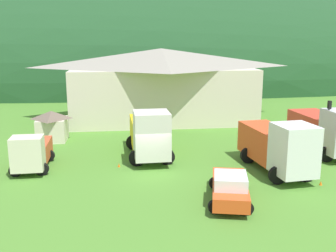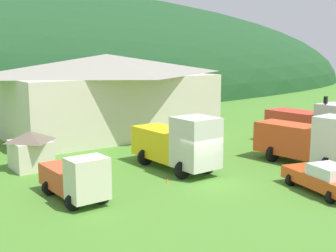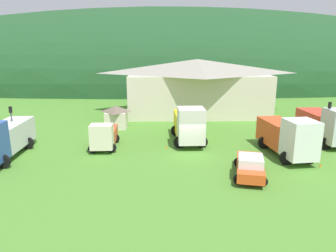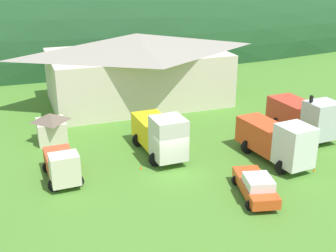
% 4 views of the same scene
% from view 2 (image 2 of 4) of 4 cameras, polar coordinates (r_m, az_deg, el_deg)
% --- Properties ---
extents(ground_plane, '(200.00, 200.00, 0.00)m').
position_cam_2_polar(ground_plane, '(26.84, 5.08, -7.05)').
color(ground_plane, '#4C842D').
extents(depot_building, '(19.70, 12.06, 7.41)m').
position_cam_2_polar(depot_building, '(41.58, -7.84, 4.25)').
color(depot_building, beige).
rests_on(depot_building, ground).
extents(play_shed_cream, '(2.53, 2.80, 2.54)m').
position_cam_2_polar(play_shed_cream, '(30.40, -17.32, -2.91)').
color(play_shed_cream, beige).
rests_on(play_shed_cream, ground).
extents(light_truck_cream, '(2.52, 4.89, 2.53)m').
position_cam_2_polar(light_truck_cream, '(23.55, -11.76, -6.58)').
color(light_truck_cream, beige).
rests_on(light_truck_cream, ground).
extents(flatbed_truck_yellow, '(3.28, 6.89, 3.70)m').
position_cam_2_polar(flatbed_truck_yellow, '(28.62, 1.39, -2.17)').
color(flatbed_truck_yellow, silver).
rests_on(flatbed_truck_yellow, ground).
extents(heavy_rig_white, '(3.45, 7.13, 3.56)m').
position_cam_2_polar(heavy_rig_white, '(31.27, 17.81, -1.66)').
color(heavy_rig_white, white).
rests_on(heavy_rig_white, ground).
extents(tow_truck_silver, '(3.61, 7.08, 3.66)m').
position_cam_2_polar(tow_truck_silver, '(37.72, 18.11, 0.26)').
color(tow_truck_silver, silver).
rests_on(tow_truck_silver, ground).
extents(service_pickup_orange, '(2.96, 5.11, 1.66)m').
position_cam_2_polar(service_pickup_orange, '(25.75, 19.40, -6.39)').
color(service_pickup_orange, '#E24E1E').
rests_on(service_pickup_orange, ground).
extents(traffic_light_east, '(0.20, 0.32, 4.30)m').
position_cam_2_polar(traffic_light_east, '(35.74, 19.56, 0.96)').
color(traffic_light_east, '#4C4C51').
rests_on(traffic_light_east, ground).
extents(traffic_cone_mid_row, '(0.36, 0.36, 0.51)m').
position_cam_2_polar(traffic_cone_mid_row, '(26.40, -0.08, -7.30)').
color(traffic_cone_mid_row, orange).
rests_on(traffic_cone_mid_row, ground).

